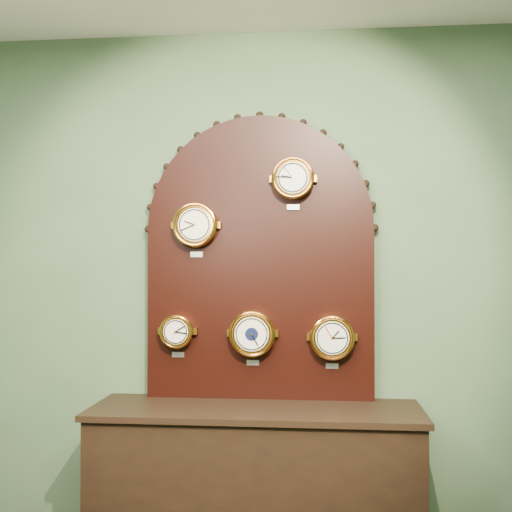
# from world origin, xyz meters

# --- Properties ---
(wall_back) EXTENTS (4.00, 0.00, 4.00)m
(wall_back) POSITION_xyz_m (0.00, 2.50, 1.40)
(wall_back) COLOR #466243
(wall_back) RESTS_ON ground
(shop_counter) EXTENTS (1.60, 0.50, 0.80)m
(shop_counter) POSITION_xyz_m (0.00, 2.23, 0.40)
(shop_counter) COLOR black
(shop_counter) RESTS_ON ground_plane
(display_board) EXTENTS (1.26, 0.06, 1.53)m
(display_board) POSITION_xyz_m (0.00, 2.45, 1.63)
(display_board) COLOR black
(display_board) RESTS_ON shop_counter
(roman_clock) EXTENTS (0.24, 0.08, 0.29)m
(roman_clock) POSITION_xyz_m (-0.33, 2.38, 1.75)
(roman_clock) COLOR orange
(roman_clock) RESTS_ON display_board
(arabic_clock) EXTENTS (0.22, 0.08, 0.27)m
(arabic_clock) POSITION_xyz_m (0.18, 2.38, 1.98)
(arabic_clock) COLOR orange
(arabic_clock) RESTS_ON display_board
(hygrometer) EXTENTS (0.18, 0.08, 0.23)m
(hygrometer) POSITION_xyz_m (-0.43, 2.38, 1.19)
(hygrometer) COLOR orange
(hygrometer) RESTS_ON display_board
(barometer) EXTENTS (0.24, 0.08, 0.29)m
(barometer) POSITION_xyz_m (-0.03, 2.38, 1.18)
(barometer) COLOR orange
(barometer) RESTS_ON display_board
(tide_clock) EXTENTS (0.23, 0.08, 0.28)m
(tide_clock) POSITION_xyz_m (0.38, 2.38, 1.16)
(tide_clock) COLOR orange
(tide_clock) RESTS_ON display_board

